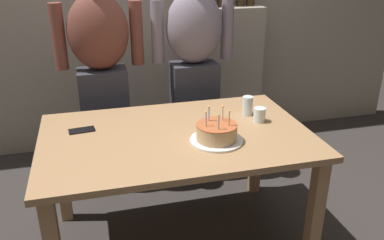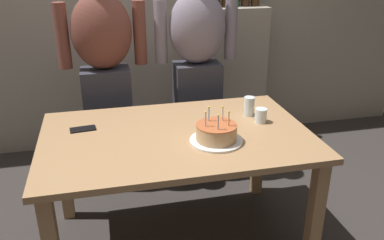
% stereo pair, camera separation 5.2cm
% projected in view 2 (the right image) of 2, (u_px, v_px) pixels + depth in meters
% --- Properties ---
extents(ground_plane, '(10.00, 10.00, 0.00)m').
position_uv_depth(ground_plane, '(178.00, 239.00, 2.55)').
color(ground_plane, '#332D2B').
extents(dining_table, '(1.50, 0.96, 0.74)m').
position_uv_depth(dining_table, '(177.00, 149.00, 2.30)').
color(dining_table, '#A37A51').
rests_on(dining_table, ground_plane).
extents(birthday_cake, '(0.29, 0.29, 0.19)m').
position_uv_depth(birthday_cake, '(216.00, 134.00, 2.15)').
color(birthday_cake, white).
rests_on(birthday_cake, dining_table).
extents(water_glass_near, '(0.06, 0.06, 0.12)m').
position_uv_depth(water_glass_near, '(249.00, 106.00, 2.49)').
color(water_glass_near, silver).
rests_on(water_glass_near, dining_table).
extents(water_glass_far, '(0.07, 0.07, 0.09)m').
position_uv_depth(water_glass_far, '(261.00, 115.00, 2.39)').
color(water_glass_far, silver).
rests_on(water_glass_far, dining_table).
extents(cell_phone, '(0.15, 0.09, 0.01)m').
position_uv_depth(cell_phone, '(83.00, 129.00, 2.31)').
color(cell_phone, black).
rests_on(cell_phone, dining_table).
extents(person_man_bearded, '(0.61, 0.27, 1.66)m').
position_uv_depth(person_man_bearded, '(105.00, 75.00, 2.84)').
color(person_man_bearded, '#33333D').
rests_on(person_man_bearded, ground_plane).
extents(person_woman_cardigan, '(0.61, 0.27, 1.66)m').
position_uv_depth(person_woman_cardigan, '(197.00, 69.00, 2.98)').
color(person_woman_cardigan, '#33333D').
rests_on(person_woman_cardigan, ground_plane).
extents(shelf_cabinet, '(0.63, 0.30, 1.53)m').
position_uv_depth(shelf_cabinet, '(228.00, 74.00, 3.64)').
color(shelf_cabinet, '#9E9384').
rests_on(shelf_cabinet, ground_plane).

